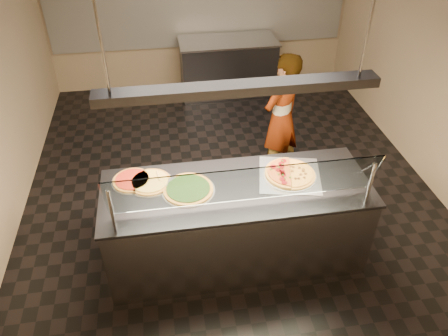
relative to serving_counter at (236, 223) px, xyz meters
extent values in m
cube|color=black|center=(0.13, 1.16, -0.48)|extent=(5.00, 6.00, 0.02)
cube|color=#9F8466|center=(0.13, -1.85, 1.03)|extent=(5.00, 0.02, 3.00)
cube|color=#9F8466|center=(2.64, 1.16, 1.03)|extent=(0.02, 6.00, 3.00)
cube|color=silver|center=(0.13, 4.14, 0.83)|extent=(4.90, 0.02, 1.20)
cube|color=#B7B7BC|center=(0.00, 0.00, -0.02)|extent=(2.49, 0.90, 0.90)
cube|color=#343439|center=(0.00, 0.00, 0.45)|extent=(2.53, 0.94, 0.03)
cylinder|color=#B7B7BC|center=(-1.10, -0.40, 0.68)|extent=(0.03, 0.03, 0.44)
cylinder|color=#B7B7BC|center=(1.10, -0.40, 0.68)|extent=(0.03, 0.03, 0.44)
cube|color=white|center=(0.00, -0.34, 0.76)|extent=(2.29, 0.18, 0.47)
cube|color=silver|center=(0.54, 0.10, 0.47)|extent=(0.70, 0.70, 0.01)
cylinder|color=silver|center=(0.54, 0.10, 0.47)|extent=(0.51, 0.51, 0.01)
cylinder|color=#56080A|center=(0.52, 0.26, 0.52)|extent=(0.06, 0.06, 0.01)
cylinder|color=#56080A|center=(0.48, 0.22, 0.52)|extent=(0.06, 0.06, 0.01)
cylinder|color=#56080A|center=(0.48, 0.18, 0.52)|extent=(0.06, 0.06, 0.01)
cylinder|color=#56080A|center=(0.39, 0.19, 0.52)|extent=(0.06, 0.06, 0.01)
cylinder|color=#56080A|center=(0.43, 0.14, 0.52)|extent=(0.06, 0.06, 0.01)
cylinder|color=#56080A|center=(0.46, 0.11, 0.52)|extent=(0.06, 0.06, 0.01)
cylinder|color=#56080A|center=(0.46, 0.08, 0.52)|extent=(0.06, 0.06, 0.01)
cylinder|color=#56080A|center=(0.46, 0.05, 0.52)|extent=(0.06, 0.06, 0.01)
cylinder|color=#56080A|center=(0.43, 0.00, 0.52)|extent=(0.06, 0.06, 0.01)
cylinder|color=#56080A|center=(0.44, -0.06, 0.52)|extent=(0.06, 0.06, 0.01)
cube|color=#19590F|center=(0.51, 0.26, 0.52)|extent=(0.02, 0.02, 0.01)
cube|color=#19590F|center=(0.49, 0.20, 0.52)|extent=(0.01, 0.02, 0.01)
cube|color=#19590F|center=(0.45, 0.17, 0.52)|extent=(0.01, 0.02, 0.01)
cube|color=#19590F|center=(0.36, 0.16, 0.52)|extent=(0.02, 0.02, 0.01)
cube|color=#19590F|center=(0.41, 0.07, 0.52)|extent=(0.01, 0.02, 0.01)
cube|color=#19590F|center=(0.45, 0.05, 0.52)|extent=(0.02, 0.01, 0.01)
cube|color=#19590F|center=(0.46, 0.00, 0.52)|extent=(0.02, 0.02, 0.01)
cube|color=#19590F|center=(0.51, 0.00, 0.52)|extent=(0.02, 0.02, 0.01)
sphere|color=#513014|center=(0.57, 0.00, 0.50)|extent=(0.03, 0.03, 0.03)
sphere|color=#513014|center=(0.59, 0.00, 0.50)|extent=(0.03, 0.03, 0.03)
sphere|color=#513014|center=(0.65, 0.00, 0.50)|extent=(0.03, 0.03, 0.03)
sphere|color=#513014|center=(0.63, 0.05, 0.50)|extent=(0.03, 0.03, 0.03)
sphere|color=#513014|center=(0.68, 0.06, 0.50)|extent=(0.03, 0.03, 0.03)
sphere|color=#513014|center=(0.67, 0.10, 0.50)|extent=(0.03, 0.03, 0.03)
sphere|color=#513014|center=(0.68, 0.13, 0.50)|extent=(0.03, 0.03, 0.03)
sphere|color=#513014|center=(0.65, 0.16, 0.50)|extent=(0.03, 0.03, 0.03)
sphere|color=#513014|center=(0.57, 0.12, 0.50)|extent=(0.03, 0.03, 0.03)
sphere|color=#513014|center=(0.59, 0.18, 0.50)|extent=(0.03, 0.03, 0.03)
sphere|color=#513014|center=(0.57, 0.20, 0.50)|extent=(0.03, 0.03, 0.03)
sphere|color=#513014|center=(0.56, 0.26, 0.50)|extent=(0.03, 0.03, 0.03)
cylinder|color=silver|center=(-0.45, 0.03, 0.47)|extent=(0.49, 0.49, 0.01)
cylinder|color=#9D6624|center=(-0.45, 0.03, 0.48)|extent=(0.46, 0.46, 0.02)
cylinder|color=black|center=(-0.45, 0.03, 0.49)|extent=(0.40, 0.40, 0.01)
cylinder|color=silver|center=(-0.80, 0.20, 0.47)|extent=(0.42, 0.42, 0.01)
cylinder|color=#9D6624|center=(-0.80, 0.20, 0.48)|extent=(0.39, 0.39, 0.02)
cylinder|color=gold|center=(-0.80, 0.20, 0.49)|extent=(0.34, 0.34, 0.01)
cylinder|color=silver|center=(-0.97, 0.25, 0.47)|extent=(0.39, 0.39, 0.01)
cylinder|color=#9D6624|center=(-0.97, 0.25, 0.48)|extent=(0.36, 0.36, 0.02)
cylinder|color=maroon|center=(-0.97, 0.25, 0.49)|extent=(0.32, 0.32, 0.01)
cube|color=#B7B7BC|center=(-0.61, 0.16, 0.49)|extent=(0.14, 0.13, 0.00)
cylinder|color=tan|center=(-0.72, 0.25, 0.49)|extent=(0.04, 0.14, 0.02)
cube|color=#343439|center=(0.54, 3.71, -0.02)|extent=(1.56, 0.70, 0.90)
cube|color=#B7B7BC|center=(0.54, 3.71, 0.45)|extent=(1.60, 0.74, 0.03)
imported|color=#221F29|center=(0.79, 1.33, 0.36)|extent=(0.72, 0.68, 1.65)
cube|color=#343439|center=(0.00, 0.00, 1.48)|extent=(2.30, 0.18, 0.08)
cylinder|color=#B7B7BC|center=(-1.00, 0.00, 2.03)|extent=(0.02, 0.02, 1.01)
cylinder|color=#B7B7BC|center=(1.00, 0.00, 2.03)|extent=(0.02, 0.02, 1.01)
camera|label=1|loc=(-0.61, -3.09, 3.06)|focal=35.00mm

